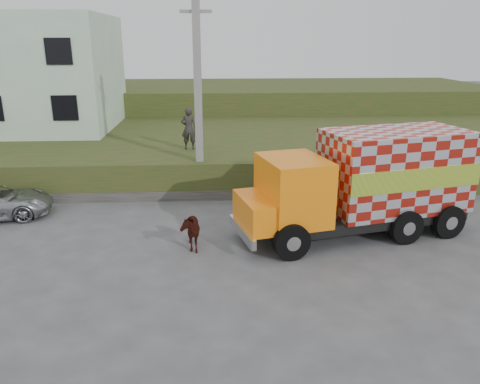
{
  "coord_description": "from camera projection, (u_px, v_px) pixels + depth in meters",
  "views": [
    {
      "loc": [
        -0.44,
        -13.97,
        6.18
      ],
      "look_at": [
        0.43,
        1.01,
        1.3
      ],
      "focal_mm": 35.0,
      "sensor_mm": 36.0,
      "label": 1
    }
  ],
  "objects": [
    {
      "name": "building",
      "position": [
        19.0,
        73.0,
        25.54
      ],
      "size": [
        10.0,
        8.0,
        6.0
      ],
      "primitive_type": "cube",
      "color": "silver",
      "rests_on": "embankment"
    },
    {
      "name": "cargo_truck",
      "position": [
        366.0,
        182.0,
        15.25
      ],
      "size": [
        8.01,
        4.16,
        3.42
      ],
      "rotation": [
        0.0,
        0.0,
        0.24
      ],
      "color": "black",
      "rests_on": "ground"
    },
    {
      "name": "cow",
      "position": [
        189.0,
        229.0,
        14.47
      ],
      "size": [
        0.84,
        1.5,
        1.2
      ],
      "primitive_type": "imported",
      "rotation": [
        0.0,
        0.0,
        0.14
      ],
      "color": "#39160E",
      "rests_on": "ground"
    },
    {
      "name": "retaining_strip",
      "position": [
        176.0,
        195.0,
        19.01
      ],
      "size": [
        16.0,
        0.5,
        0.4
      ],
      "primitive_type": "cube",
      "color": "#595651",
      "rests_on": "ground"
    },
    {
      "name": "embankment",
      "position": [
        222.0,
        149.0,
        24.46
      ],
      "size": [
        40.0,
        12.0,
        1.5
      ],
      "primitive_type": "cube",
      "color": "#284617",
      "rests_on": "ground"
    },
    {
      "name": "utility_pole",
      "position": [
        198.0,
        97.0,
        18.25
      ],
      "size": [
        1.2,
        0.3,
        8.0
      ],
      "color": "gray",
      "rests_on": "ground"
    },
    {
      "name": "embankment_far",
      "position": [
        218.0,
        105.0,
        35.62
      ],
      "size": [
        40.0,
        12.0,
        3.0
      ],
      "primitive_type": "cube",
      "color": "#284617",
      "rests_on": "ground"
    },
    {
      "name": "pedestrian",
      "position": [
        189.0,
        128.0,
        20.82
      ],
      "size": [
        0.72,
        0.51,
        1.88
      ],
      "primitive_type": "imported",
      "rotation": [
        0.0,
        0.0,
        3.05
      ],
      "color": "#322F2D",
      "rests_on": "embankment"
    },
    {
      "name": "ground",
      "position": [
        229.0,
        240.0,
        15.2
      ],
      "size": [
        120.0,
        120.0,
        0.0
      ],
      "primitive_type": "plane",
      "color": "#474749",
      "rests_on": "ground"
    }
  ]
}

